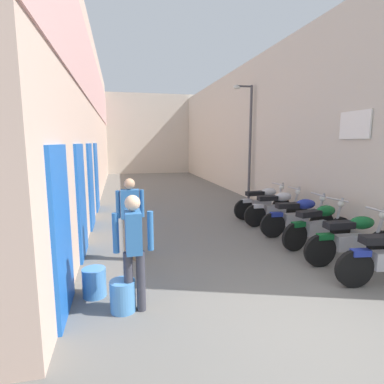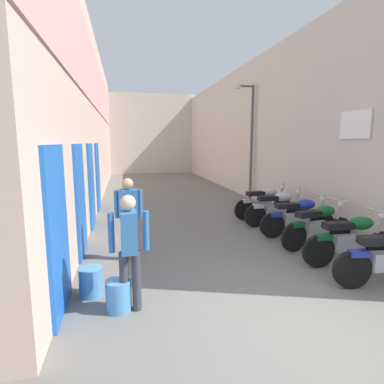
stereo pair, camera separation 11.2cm
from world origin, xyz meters
name	(u,v)px [view 2 (the right image)]	position (x,y,z in m)	size (l,w,h in m)	color
ground_plane	(183,205)	(0.00, 7.84, 0.00)	(35.69, 35.69, 0.00)	#66635E
building_left	(93,121)	(-3.09, 9.78, 3.04)	(0.45, 19.69, 6.04)	beige
building_right	(245,132)	(3.10, 9.84, 2.68)	(0.45, 19.69, 5.35)	beige
building_far_end	(150,134)	(0.00, 20.69, 2.81)	(8.80, 2.00, 5.62)	beige
motorcycle_second	(351,239)	(1.96, 1.76, 0.50)	(1.85, 0.58, 1.04)	black
motorcycle_third	(318,225)	(1.96, 2.75, 0.50)	(1.84, 0.58, 1.04)	black
motorcycle_fourth	(298,216)	(1.96, 3.54, 0.50)	(1.85, 0.58, 1.04)	black
motorcycle_fifth	(277,207)	(1.96, 4.56, 0.50)	(1.85, 0.58, 1.04)	black
motorcycle_sixth	(264,202)	(1.96, 5.38, 0.50)	(1.85, 0.58, 1.04)	black
pedestrian_by_doorway	(129,245)	(-1.99, 1.04, 0.92)	(0.52, 0.34, 1.57)	#383842
pedestrian_mid_alley	(129,213)	(-1.96, 2.92, 0.92)	(0.52, 0.22, 1.57)	#8C7251
water_jug_near_door	(91,282)	(-2.55, 1.58, 0.21)	(0.34, 0.34, 0.42)	#4C8CCC
water_jug_beside_first	(119,295)	(-2.15, 1.08, 0.21)	(0.34, 0.34, 0.42)	#4C8CCC
street_lamp	(249,134)	(2.66, 8.27, 2.55)	(0.79, 0.18, 4.32)	#47474C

